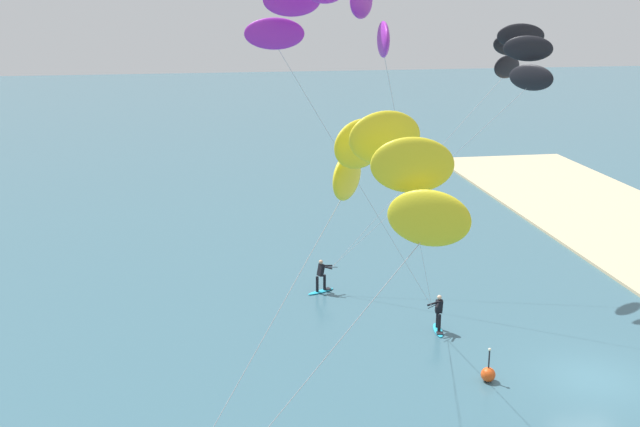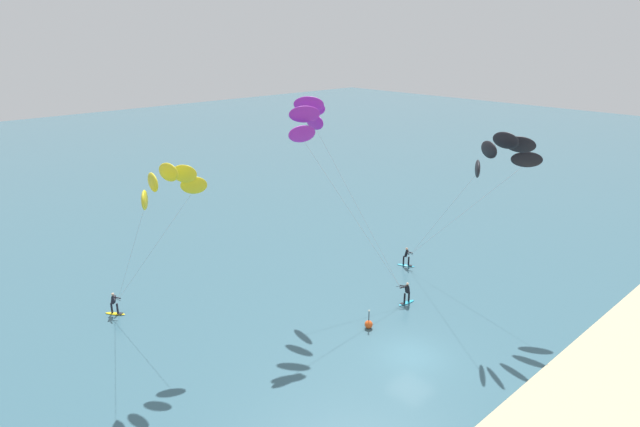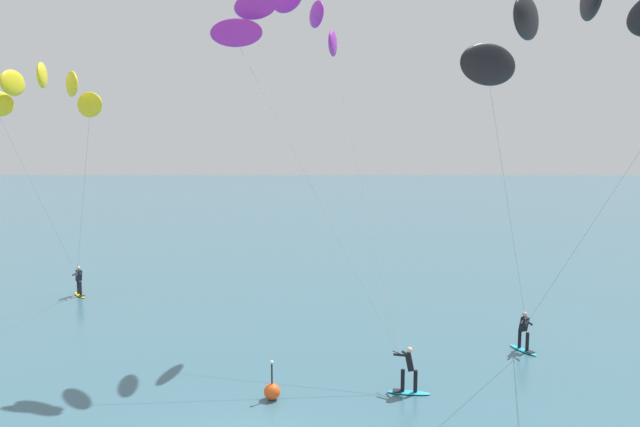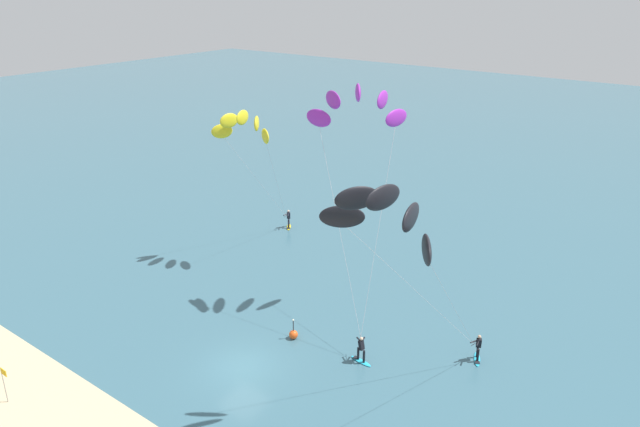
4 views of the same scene
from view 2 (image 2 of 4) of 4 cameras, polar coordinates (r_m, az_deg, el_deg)
ground_plane at (r=35.70m, az=9.57°, el=-14.38°), size 240.00×240.00×0.00m
kitesurfer_nearshore at (r=38.02m, az=-0.80°, el=9.41°), size 8.21×8.61×15.03m
kitesurfer_mid_water at (r=33.47m, az=-15.71°, el=2.46°), size 4.97×8.78×12.00m
kitesurfer_far_out at (r=38.74m, az=18.25°, el=5.60°), size 6.51×10.99×12.93m
marker_buoy at (r=38.04m, az=5.10°, el=-11.42°), size 0.56×0.56×1.38m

